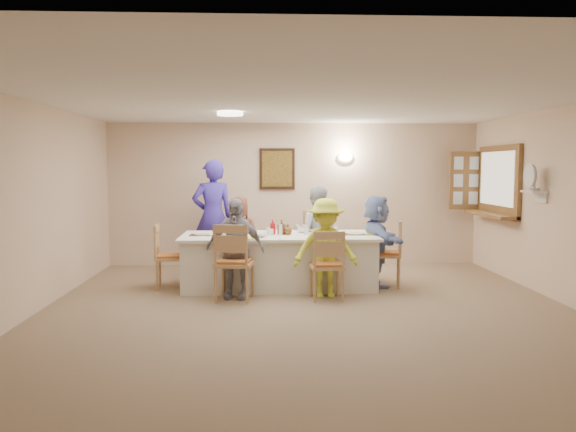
{
  "coord_description": "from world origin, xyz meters",
  "views": [
    {
      "loc": [
        -0.55,
        -6.39,
        1.73
      ],
      "look_at": [
        -0.2,
        1.4,
        1.05
      ],
      "focal_mm": 35.0,
      "sensor_mm": 36.0,
      "label": 1
    }
  ],
  "objects_px": {
    "desk_fan": "(532,181)",
    "chair_front_right": "(327,264)",
    "chair_left_end": "(171,256)",
    "diner_front_left": "(235,248)",
    "diner_back_right": "(316,232)",
    "chair_right_end": "(385,253)",
    "diner_front_right": "(326,248)",
    "condiment_ketchup": "(273,227)",
    "dining_table": "(279,261)",
    "chair_front_left": "(235,261)",
    "serving_hatch": "(499,182)",
    "caregiver": "(213,217)",
    "diner_right_end": "(377,241)",
    "chair_back_right": "(315,244)",
    "diner_back_left": "(239,237)",
    "chair_back_left": "(240,248)"
  },
  "relations": [
    {
      "from": "diner_back_left",
      "to": "diner_right_end",
      "type": "bearing_deg",
      "value": 161.29
    },
    {
      "from": "dining_table",
      "to": "chair_front_left",
      "type": "xyz_separation_m",
      "value": [
        -0.6,
        -0.8,
        0.13
      ]
    },
    {
      "from": "diner_back_right",
      "to": "chair_left_end",
      "type": "bearing_deg",
      "value": 24.23
    },
    {
      "from": "diner_back_left",
      "to": "diner_front_right",
      "type": "relative_size",
      "value": 0.97
    },
    {
      "from": "chair_back_right",
      "to": "diner_front_right",
      "type": "distance_m",
      "value": 1.49
    },
    {
      "from": "dining_table",
      "to": "caregiver",
      "type": "distance_m",
      "value": 1.65
    },
    {
      "from": "desk_fan",
      "to": "chair_front_right",
      "type": "bearing_deg",
      "value": -175.44
    },
    {
      "from": "chair_front_left",
      "to": "diner_front_right",
      "type": "xyz_separation_m",
      "value": [
        1.2,
        0.12,
        0.15
      ]
    },
    {
      "from": "chair_front_right",
      "to": "diner_front_left",
      "type": "height_order",
      "value": "diner_front_left"
    },
    {
      "from": "desk_fan",
      "to": "chair_front_right",
      "type": "distance_m",
      "value": 3.03
    },
    {
      "from": "diner_back_left",
      "to": "diner_right_end",
      "type": "distance_m",
      "value": 2.13
    },
    {
      "from": "serving_hatch",
      "to": "diner_back_right",
      "type": "distance_m",
      "value": 3.03
    },
    {
      "from": "diner_front_right",
      "to": "diner_right_end",
      "type": "height_order",
      "value": "diner_right_end"
    },
    {
      "from": "dining_table",
      "to": "chair_left_end",
      "type": "height_order",
      "value": "chair_left_end"
    },
    {
      "from": "diner_back_right",
      "to": "chair_back_left",
      "type": "bearing_deg",
      "value": 0.97
    },
    {
      "from": "chair_left_end",
      "to": "diner_back_right",
      "type": "distance_m",
      "value": 2.27
    },
    {
      "from": "diner_back_left",
      "to": "caregiver",
      "type": "xyz_separation_m",
      "value": [
        -0.45,
        0.47,
        0.28
      ]
    },
    {
      "from": "chair_right_end",
      "to": "diner_right_end",
      "type": "relative_size",
      "value": 0.73
    },
    {
      "from": "serving_hatch",
      "to": "dining_table",
      "type": "bearing_deg",
      "value": -167.62
    },
    {
      "from": "dining_table",
      "to": "serving_hatch",
      "type": "bearing_deg",
      "value": 12.38
    },
    {
      "from": "dining_table",
      "to": "diner_front_left",
      "type": "bearing_deg",
      "value": -131.42
    },
    {
      "from": "diner_back_right",
      "to": "chair_right_end",
      "type": "bearing_deg",
      "value": 151.09
    },
    {
      "from": "desk_fan",
      "to": "caregiver",
      "type": "xyz_separation_m",
      "value": [
        -4.47,
        1.72,
        -0.62
      ]
    },
    {
      "from": "serving_hatch",
      "to": "diner_front_left",
      "type": "relative_size",
      "value": 1.13
    },
    {
      "from": "dining_table",
      "to": "diner_back_right",
      "type": "height_order",
      "value": "diner_back_right"
    },
    {
      "from": "chair_left_end",
      "to": "diner_front_left",
      "type": "bearing_deg",
      "value": -129.55
    },
    {
      "from": "chair_front_right",
      "to": "desk_fan",
      "type": "bearing_deg",
      "value": -178.16
    },
    {
      "from": "serving_hatch",
      "to": "diner_front_right",
      "type": "xyz_separation_m",
      "value": [
        -2.93,
        -1.46,
        -0.84
      ]
    },
    {
      "from": "chair_front_left",
      "to": "chair_left_end",
      "type": "bearing_deg",
      "value": -30.25
    },
    {
      "from": "diner_front_right",
      "to": "condiment_ketchup",
      "type": "xyz_separation_m",
      "value": [
        -0.69,
        0.73,
        0.21
      ]
    },
    {
      "from": "dining_table",
      "to": "diner_back_right",
      "type": "xyz_separation_m",
      "value": [
        0.6,
        0.68,
        0.34
      ]
    },
    {
      "from": "chair_front_right",
      "to": "chair_left_end",
      "type": "height_order",
      "value": "chair_front_right"
    },
    {
      "from": "chair_back_left",
      "to": "chair_front_left",
      "type": "distance_m",
      "value": 1.6
    },
    {
      "from": "chair_back_right",
      "to": "diner_back_right",
      "type": "relative_size",
      "value": 0.72
    },
    {
      "from": "chair_right_end",
      "to": "condiment_ketchup",
      "type": "bearing_deg",
      "value": -79.96
    },
    {
      "from": "dining_table",
      "to": "diner_right_end",
      "type": "height_order",
      "value": "diner_right_end"
    },
    {
      "from": "diner_front_left",
      "to": "diner_front_right",
      "type": "height_order",
      "value": "diner_front_left"
    },
    {
      "from": "serving_hatch",
      "to": "chair_front_right",
      "type": "xyz_separation_m",
      "value": [
        -2.93,
        -1.58,
        -1.04
      ]
    },
    {
      "from": "chair_left_end",
      "to": "diner_front_left",
      "type": "relative_size",
      "value": 0.7
    },
    {
      "from": "chair_front_left",
      "to": "diner_front_left",
      "type": "relative_size",
      "value": 0.77
    },
    {
      "from": "dining_table",
      "to": "diner_back_left",
      "type": "relative_size",
      "value": 2.18
    },
    {
      "from": "desk_fan",
      "to": "chair_right_end",
      "type": "height_order",
      "value": "desk_fan"
    },
    {
      "from": "chair_back_left",
      "to": "condiment_ketchup",
      "type": "height_order",
      "value": "condiment_ketchup"
    },
    {
      "from": "serving_hatch",
      "to": "condiment_ketchup",
      "type": "bearing_deg",
      "value": -168.73
    },
    {
      "from": "serving_hatch",
      "to": "dining_table",
      "type": "relative_size",
      "value": 0.54
    },
    {
      "from": "diner_front_left",
      "to": "serving_hatch",
      "type": "bearing_deg",
      "value": 31.13
    },
    {
      "from": "dining_table",
      "to": "chair_back_right",
      "type": "distance_m",
      "value": 1.01
    },
    {
      "from": "desk_fan",
      "to": "chair_front_right",
      "type": "xyz_separation_m",
      "value": [
        -2.82,
        -0.23,
        -1.09
      ]
    },
    {
      "from": "diner_right_end",
      "to": "condiment_ketchup",
      "type": "xyz_separation_m",
      "value": [
        -1.51,
        0.05,
        0.2
      ]
    },
    {
      "from": "chair_back_right",
      "to": "diner_front_left",
      "type": "xyz_separation_m",
      "value": [
        -1.2,
        -1.48,
        0.15
      ]
    }
  ]
}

